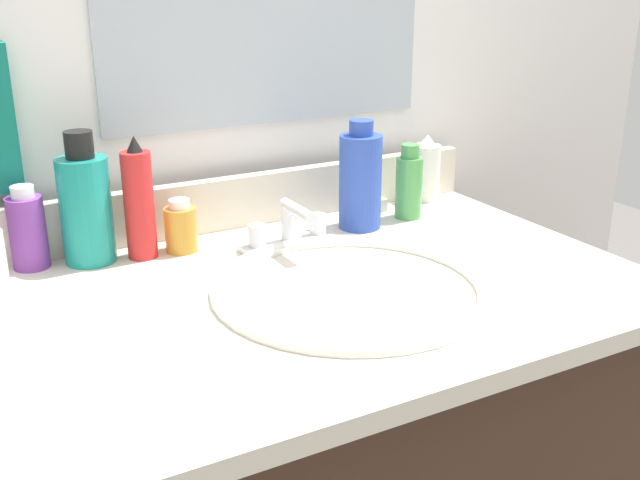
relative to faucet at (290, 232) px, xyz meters
name	(u,v)px	position (x,y,z in m)	size (l,w,h in m)	color
countertop	(312,296)	(-0.04, -0.16, -0.04)	(0.97, 0.63, 0.03)	beige
backsplash	(230,203)	(-0.04, 0.14, 0.02)	(0.97, 0.02, 0.09)	beige
back_wall	(222,312)	(-0.04, 0.21, -0.22)	(2.07, 0.04, 1.30)	white
sink_basin	(351,310)	(0.00, -0.19, -0.06)	(0.40, 0.40, 0.11)	white
faucet	(290,232)	(0.00, 0.00, 0.00)	(0.16, 0.10, 0.08)	silver
bottle_toner_green	(409,184)	(0.26, 0.04, 0.03)	(0.05, 0.05, 0.14)	#4C9E4C
bottle_lotion_white	(426,170)	(0.36, 0.12, 0.03)	(0.05, 0.05, 0.13)	white
bottle_oil_amber	(181,228)	(-0.16, 0.08, 0.01)	(0.05, 0.05, 0.09)	gold
bottle_spray_red	(139,203)	(-0.22, 0.08, 0.06)	(0.05, 0.05, 0.19)	red
bottle_cream_purple	(28,230)	(-0.38, 0.12, 0.03)	(0.05, 0.05, 0.13)	#7A3899
bottle_shampoo_blue	(360,180)	(0.16, 0.04, 0.06)	(0.07, 0.07, 0.19)	#2D4CB2
bottle_mouthwash_teal	(86,206)	(-0.30, 0.10, 0.06)	(0.08, 0.08, 0.20)	teal
soap_bar	(367,205)	(0.22, 0.11, -0.02)	(0.06, 0.04, 0.02)	white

